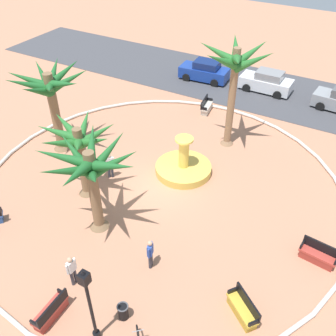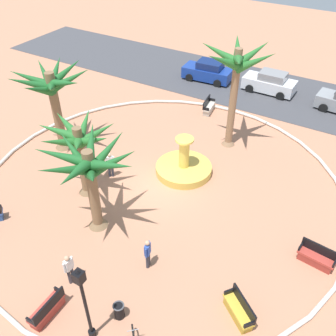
# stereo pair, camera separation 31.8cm
# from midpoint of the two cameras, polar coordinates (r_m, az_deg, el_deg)

# --- Properties ---
(ground_plane) EXTENTS (80.00, 80.00, 0.00)m
(ground_plane) POSITION_cam_midpoint_polar(r_m,az_deg,el_deg) (20.91, -1.48, -2.84)
(ground_plane) COLOR tan
(plaza_curb) EXTENTS (19.84, 19.84, 0.20)m
(plaza_curb) POSITION_cam_midpoint_polar(r_m,az_deg,el_deg) (20.85, -1.48, -2.63)
(plaza_curb) COLOR silver
(plaza_curb) RESTS_ON ground
(street_asphalt) EXTENTS (48.00, 8.00, 0.03)m
(street_asphalt) POSITION_cam_midpoint_polar(r_m,az_deg,el_deg) (32.09, 12.01, 11.88)
(street_asphalt) COLOR #424247
(street_asphalt) RESTS_ON ground
(fountain) EXTENTS (3.22, 3.22, 2.32)m
(fountain) POSITION_cam_midpoint_polar(r_m,az_deg,el_deg) (21.74, 1.91, 0.09)
(fountain) COLOR gold
(fountain) RESTS_ON ground
(palm_tree_near_fountain) EXTENTS (4.60, 4.60, 4.70)m
(palm_tree_near_fountain) POSITION_cam_midpoint_polar(r_m,az_deg,el_deg) (16.71, -12.16, -0.28)
(palm_tree_near_fountain) COLOR brown
(palm_tree_near_fountain) RESTS_ON ground
(palm_tree_by_curb) EXTENTS (4.39, 4.40, 6.51)m
(palm_tree_by_curb) POSITION_cam_midpoint_polar(r_m,az_deg,el_deg) (22.23, 9.61, 14.26)
(palm_tree_by_curb) COLOR #8E6B4C
(palm_tree_by_curb) RESTS_ON ground
(palm_tree_mid_plaza) EXTENTS (3.97, 3.85, 4.33)m
(palm_tree_mid_plaza) POSITION_cam_midpoint_polar(r_m,az_deg,el_deg) (19.12, -13.84, 3.56)
(palm_tree_mid_plaza) COLOR brown
(palm_tree_mid_plaza) RESTS_ON ground
(palm_tree_far_side) EXTENTS (4.64, 4.63, 5.26)m
(palm_tree_far_side) POSITION_cam_midpoint_polar(r_m,az_deg,el_deg) (22.93, -17.68, 11.04)
(palm_tree_far_side) COLOR brown
(palm_tree_far_side) RESTS_ON ground
(bench_east) EXTENTS (1.57, 1.37, 1.00)m
(bench_east) POSITION_cam_midpoint_polar(r_m,az_deg,el_deg) (15.81, 10.60, -20.26)
(bench_east) COLOR gold
(bench_east) RESTS_ON ground
(bench_west) EXTENTS (0.74, 1.66, 1.00)m
(bench_west) POSITION_cam_midpoint_polar(r_m,az_deg,el_deg) (27.82, 5.46, 9.13)
(bench_west) COLOR beige
(bench_west) RESTS_ON ground
(bench_southeast) EXTENTS (0.54, 1.61, 1.00)m
(bench_southeast) POSITION_cam_midpoint_polar(r_m,az_deg,el_deg) (16.21, -17.81, -19.96)
(bench_southeast) COLOR #B73D33
(bench_southeast) RESTS_ON ground
(bench_southwest) EXTENTS (1.65, 0.68, 1.00)m
(bench_southwest) POSITION_cam_midpoint_polar(r_m,az_deg,el_deg) (18.28, 21.18, -12.21)
(bench_southwest) COLOR #B73D33
(bench_southwest) RESTS_ON ground
(lamppost) EXTENTS (0.32, 0.32, 3.93)m
(lamppost) POSITION_cam_midpoint_polar(r_m,az_deg,el_deg) (13.74, -12.49, -19.02)
(lamppost) COLOR black
(lamppost) RESTS_ON ground
(trash_bin) EXTENTS (0.46, 0.46, 0.73)m
(trash_bin) POSITION_cam_midpoint_polar(r_m,az_deg,el_deg) (15.61, -7.41, -20.64)
(trash_bin) COLOR black
(trash_bin) RESTS_ON ground
(person_cyclist_helmet) EXTENTS (0.22, 0.53, 1.61)m
(person_cyclist_helmet) POSITION_cam_midpoint_polar(r_m,az_deg,el_deg) (16.47, -14.85, -14.55)
(person_cyclist_helmet) COLOR #33333D
(person_cyclist_helmet) RESTS_ON ground
(person_cyclist_photo) EXTENTS (0.28, 0.51, 1.60)m
(person_cyclist_photo) POSITION_cam_midpoint_polar(r_m,az_deg,el_deg) (16.52, -3.25, -12.63)
(person_cyclist_photo) COLOR #33333D
(person_cyclist_photo) RESTS_ON ground
(person_pedestrian_stroll) EXTENTS (0.45, 0.36, 1.61)m
(person_pedestrian_stroll) POSITION_cam_midpoint_polar(r_m,az_deg,el_deg) (21.29, -9.19, 0.57)
(person_pedestrian_stroll) COLOR #33333D
(person_pedestrian_stroll) RESTS_ON ground
(parked_car_leftmost) EXTENTS (4.11, 2.15, 1.67)m
(parked_car_leftmost) POSITION_cam_midpoint_polar(r_m,az_deg,el_deg) (32.46, 5.25, 14.34)
(parked_car_leftmost) COLOR navy
(parked_car_leftmost) RESTS_ON ground
(parked_car_second) EXTENTS (4.01, 1.93, 1.67)m
(parked_car_second) POSITION_cam_midpoint_polar(r_m,az_deg,el_deg) (31.38, 14.35, 12.47)
(parked_car_second) COLOR silver
(parked_car_second) RESTS_ON ground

